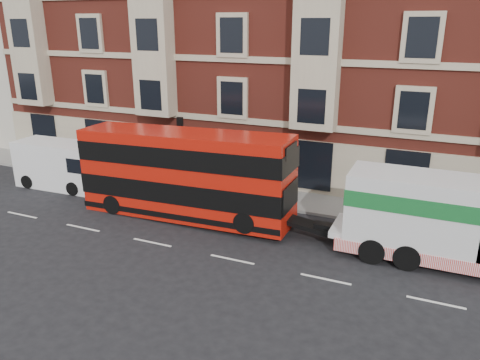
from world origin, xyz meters
name	(u,v)px	position (x,y,z in m)	size (l,w,h in m)	color
ground	(232,260)	(0.00, 0.00, 0.00)	(120.00, 120.00, 0.00)	black
sidewalk	(288,199)	(0.00, 7.50, 0.07)	(90.00, 3.00, 0.15)	slate
victorian_terrace	(337,12)	(0.50, 15.00, 10.07)	(45.00, 12.00, 20.40)	maroon
lamp_post_west	(181,149)	(-6.00, 6.20, 2.68)	(0.35, 0.15, 4.35)	black
double_decker_bus	(185,173)	(-4.05, 3.19, 2.36)	(11.01, 2.53, 4.46)	red
tow_truck	(445,220)	(8.01, 3.19, 1.95)	(8.82, 2.61, 3.67)	silver
box_van	(60,165)	(-13.35, 4.31, 1.36)	(5.37, 2.42, 2.75)	white
pedestrian	(189,171)	(-6.23, 7.37, 0.96)	(0.59, 0.39, 1.62)	#1C2D39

